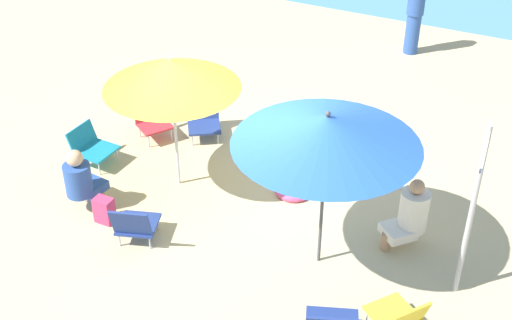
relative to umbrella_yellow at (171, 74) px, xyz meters
name	(u,v)px	position (x,y,z in m)	size (l,w,h in m)	color
ground_plane	(237,194)	(0.83, 0.13, -1.68)	(40.00, 40.00, 0.00)	#CCB789
umbrella_yellow	(171,74)	(0.00, 0.00, 0.00)	(1.77, 1.77, 1.94)	silver
umbrella_blue	(327,131)	(2.34, -0.61, 0.13)	(2.07, 2.07, 2.04)	#4C4C51
beach_chair_a	(399,316)	(3.52, -1.34, -1.39)	(0.70, 0.69, 0.55)	gold
beach_chair_b	(91,145)	(-1.39, -0.12, -1.39)	(0.57, 0.53, 0.55)	teal
beach_chair_d	(203,117)	(-0.36, 1.30, -1.38)	(0.74, 0.77, 0.64)	navy
beach_chair_e	(135,224)	(0.22, -1.33, -1.38)	(0.64, 0.70, 0.63)	navy
beach_chair_f	(152,119)	(-1.02, 0.89, -1.39)	(0.67, 0.66, 0.56)	red
person_a	(415,12)	(1.65, 5.66, -0.87)	(0.32, 0.32, 1.62)	#2D519E
person_b	(410,214)	(3.19, 0.16, -1.23)	(0.55, 0.56, 0.94)	silver
person_c	(81,179)	(-0.82, -1.02, -1.24)	(0.39, 0.57, 0.90)	#2D519E
warning_sign	(476,190)	(3.92, -0.38, -0.29)	(0.08, 0.44, 2.17)	#ADADB2
swim_ring	(294,191)	(1.52, 0.49, -1.64)	(0.50, 0.50, 0.09)	#E54C7F
beach_bag	(104,210)	(-0.40, -1.15, -1.51)	(0.24, 0.17, 0.35)	#DB3866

